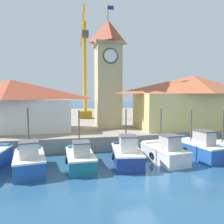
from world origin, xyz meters
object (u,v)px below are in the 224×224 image
(fishing_boat_mid_left, at_px, (80,158))
(dock_worker_near_tower, at_px, (150,124))
(fishing_boat_left_inner, at_px, (29,161))
(port_crane_near, at_px, (85,80))
(fishing_boat_mid_right, at_px, (164,152))
(warehouse_left, at_px, (12,105))
(fishing_boat_center, at_px, (127,154))
(fishing_boat_right_inner, at_px, (196,147))
(clock_tower, at_px, (108,71))
(warehouse_right, at_px, (192,101))

(fishing_boat_mid_left, xyz_separation_m, dock_worker_near_tower, (7.46, 5.28, 1.52))
(fishing_boat_left_inner, bearing_deg, dock_worker_near_tower, 26.39)
(fishing_boat_mid_left, relative_size, port_crane_near, 0.24)
(fishing_boat_left_inner, relative_size, fishing_boat_mid_right, 0.99)
(fishing_boat_mid_right, relative_size, warehouse_left, 0.36)
(fishing_boat_center, bearing_deg, fishing_boat_right_inner, 6.63)
(fishing_boat_left_inner, relative_size, dock_worker_near_tower, 2.71)
(fishing_boat_right_inner, xyz_separation_m, dock_worker_near_tower, (-2.32, 4.70, 1.40))
(fishing_boat_right_inner, distance_m, dock_worker_near_tower, 5.42)
(clock_tower, height_order, warehouse_left, clock_tower)
(fishing_boat_mid_left, relative_size, clock_tower, 0.30)
(warehouse_left, bearing_deg, warehouse_right, -5.00)
(clock_tower, xyz_separation_m, warehouse_left, (-10.52, -0.80, -3.90))
(fishing_boat_center, relative_size, dock_worker_near_tower, 2.79)
(fishing_boat_center, distance_m, clock_tower, 12.45)
(clock_tower, distance_m, port_crane_near, 10.58)
(fishing_boat_right_inner, relative_size, clock_tower, 0.37)
(fishing_boat_mid_right, height_order, clock_tower, clock_tower)
(clock_tower, bearing_deg, warehouse_left, -175.64)
(fishing_boat_left_inner, distance_m, fishing_boat_right_inner, 13.25)
(fishing_boat_center, distance_m, warehouse_right, 13.14)
(warehouse_left, bearing_deg, fishing_boat_mid_right, -34.87)
(clock_tower, bearing_deg, dock_worker_near_tower, -53.53)
(fishing_boat_center, distance_m, warehouse_left, 14.05)
(fishing_boat_center, bearing_deg, fishing_boat_mid_right, 2.99)
(fishing_boat_mid_left, xyz_separation_m, fishing_boat_mid_right, (6.59, 0.01, 0.06))
(fishing_boat_center, bearing_deg, fishing_boat_mid_left, 177.49)
(fishing_boat_mid_left, xyz_separation_m, clock_tower, (4.00, 9.95, 7.36))
(fishing_boat_mid_right, xyz_separation_m, warehouse_left, (-13.11, 9.13, 3.41))
(fishing_boat_right_inner, bearing_deg, port_crane_near, 111.00)
(fishing_boat_center, bearing_deg, warehouse_right, 36.69)
(fishing_boat_left_inner, relative_size, warehouse_left, 0.35)
(fishing_boat_left_inner, relative_size, port_crane_near, 0.24)
(clock_tower, xyz_separation_m, port_crane_near, (-1.83, 10.41, -0.38))
(fishing_boat_right_inner, distance_m, clock_tower, 13.17)
(fishing_boat_left_inner, xyz_separation_m, fishing_boat_mid_left, (3.46, 0.14, -0.07))
(fishing_boat_right_inner, xyz_separation_m, warehouse_right, (3.81, 6.81, 3.66))
(fishing_boat_mid_left, bearing_deg, warehouse_left, 125.46)
(fishing_boat_center, distance_m, dock_worker_near_tower, 6.89)
(clock_tower, relative_size, warehouse_left, 1.13)
(dock_worker_near_tower, bearing_deg, port_crane_near, 109.28)
(fishing_boat_center, xyz_separation_m, port_crane_near, (-1.28, 20.51, 6.88))
(fishing_boat_mid_right, distance_m, warehouse_right, 10.82)
(fishing_boat_mid_right, relative_size, dock_worker_near_tower, 2.75)
(warehouse_right, relative_size, port_crane_near, 0.73)
(fishing_boat_mid_right, relative_size, clock_tower, 0.32)
(fishing_boat_center, bearing_deg, fishing_boat_left_inner, 179.90)
(fishing_boat_right_inner, relative_size, warehouse_left, 0.42)
(fishing_boat_left_inner, xyz_separation_m, warehouse_left, (-3.05, 9.28, 3.40))
(fishing_boat_center, bearing_deg, warehouse_left, 137.02)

